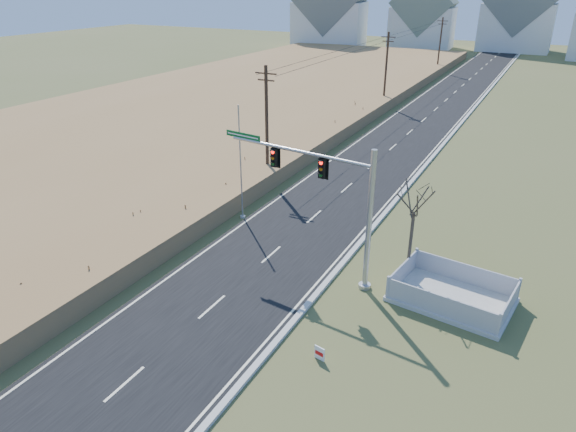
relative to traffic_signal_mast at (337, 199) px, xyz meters
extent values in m
plane|color=#4F5429|center=(-4.19, -3.50, -4.62)|extent=(260.00, 260.00, 0.00)
cube|color=black|center=(-4.19, 46.50, -4.59)|extent=(8.00, 180.00, 0.06)
cube|color=#B2AFA8|center=(-0.04, 46.50, -4.53)|extent=(0.30, 180.00, 0.18)
cube|color=olive|center=(-28.19, 36.50, -3.97)|extent=(38.00, 110.00, 1.30)
cylinder|color=#422D1E|center=(-10.69, 11.50, -0.12)|extent=(0.26, 0.26, 9.00)
cube|color=#422D1E|center=(-10.69, 11.50, 3.78)|extent=(1.80, 0.10, 0.10)
cube|color=#422D1E|center=(-10.69, 11.50, 3.28)|extent=(1.40, 0.10, 0.10)
cylinder|color=#422D1E|center=(-10.69, 41.50, -0.12)|extent=(0.26, 0.26, 9.00)
cube|color=#422D1E|center=(-10.69, 41.50, 3.78)|extent=(1.80, 0.10, 0.10)
cube|color=#422D1E|center=(-10.69, 41.50, 3.28)|extent=(1.40, 0.10, 0.10)
cylinder|color=#422D1E|center=(-10.69, 71.50, -0.12)|extent=(0.26, 0.26, 9.00)
cube|color=#422D1E|center=(-10.69, 71.50, 3.78)|extent=(1.80, 0.10, 0.10)
cube|color=#422D1E|center=(-10.69, 71.50, 3.28)|extent=(1.40, 0.10, 0.10)
cube|color=silver|center=(-42.19, 96.50, 0.38)|extent=(17.38, 13.12, 10.00)
cube|color=silver|center=(-22.19, 104.50, -0.12)|extent=(14.66, 10.95, 9.00)
cube|color=slate|center=(-22.19, 104.50, 5.28)|extent=(14.93, 11.17, 14.26)
cube|color=silver|center=(-2.19, 108.50, 0.38)|extent=(15.00, 10.00, 10.00)
cylinder|color=#9EA0A5|center=(1.88, -0.26, -4.51)|extent=(0.65, 0.65, 0.22)
cylinder|color=#9EA0A5|center=(1.88, -0.26, -0.83)|extent=(0.28, 0.28, 7.58)
cylinder|color=#9EA0A5|center=(-2.41, 0.33, 2.09)|extent=(8.60, 1.34, 0.17)
cube|color=black|center=(-0.91, 0.12, 1.47)|extent=(0.37, 0.32, 1.05)
cube|color=black|center=(-3.91, 0.54, 1.47)|extent=(0.37, 0.32, 1.05)
cube|color=#04501D|center=(-6.06, 0.83, 2.31)|extent=(2.36, 0.36, 0.32)
cube|color=#B7B5AD|center=(6.19, 0.59, -4.51)|extent=(6.16, 4.62, 0.22)
cube|color=#A9A9AE|center=(5.95, -1.19, -3.86)|extent=(5.36, 0.79, 1.08)
cube|color=#A9A9AE|center=(6.42, 2.37, -3.86)|extent=(5.36, 0.79, 1.08)
cube|color=#A9A9AE|center=(3.51, 0.95, -3.86)|extent=(0.56, 3.58, 1.08)
cube|color=#A9A9AE|center=(8.86, 0.23, -3.86)|extent=(0.56, 3.58, 1.08)
cube|color=white|center=(2.10, -6.50, -4.28)|extent=(0.51, 0.16, 0.64)
cube|color=red|center=(2.10, -6.53, -4.28)|extent=(0.41, 0.11, 0.19)
cylinder|color=#B7B5AD|center=(-8.49, 4.19, -4.54)|extent=(0.35, 0.35, 0.15)
cylinder|color=#9EA0A5|center=(-8.49, 4.19, -0.76)|extent=(0.10, 0.10, 7.71)
cylinder|color=#4C3F33|center=(3.57, 1.77, -2.68)|extent=(0.18, 0.18, 3.87)
camera|label=1|loc=(8.94, -22.48, 10.17)|focal=32.00mm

